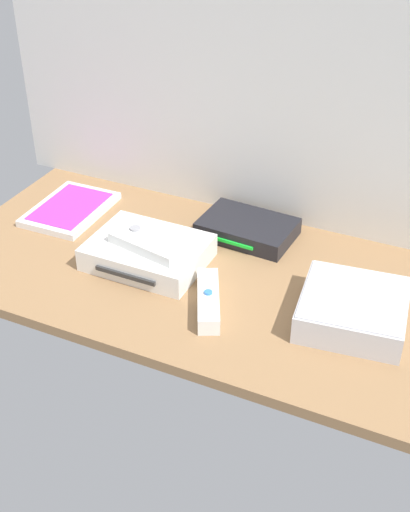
% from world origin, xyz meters
% --- Properties ---
extents(ground_plane, '(1.00, 0.48, 0.02)m').
position_xyz_m(ground_plane, '(0.00, 0.00, -0.01)').
color(ground_plane, '#936D47').
rests_on(ground_plane, ground).
extents(back_wall, '(1.10, 0.01, 0.64)m').
position_xyz_m(back_wall, '(0.00, 0.25, 0.32)').
color(back_wall, silver).
rests_on(back_wall, ground).
extents(game_console, '(0.21, 0.17, 0.04)m').
position_xyz_m(game_console, '(-0.11, -0.01, 0.02)').
color(game_console, white).
rests_on(game_console, ground_plane).
extents(mini_computer, '(0.19, 0.19, 0.05)m').
position_xyz_m(mini_computer, '(0.28, -0.02, 0.03)').
color(mini_computer, silver).
rests_on(mini_computer, ground_plane).
extents(game_case, '(0.14, 0.19, 0.02)m').
position_xyz_m(game_case, '(-0.35, 0.08, 0.01)').
color(game_case, white).
rests_on(game_case, ground_plane).
extents(network_router, '(0.19, 0.13, 0.03)m').
position_xyz_m(network_router, '(0.02, 0.15, 0.02)').
color(network_router, black).
rests_on(network_router, ground_plane).
extents(remote_wand, '(0.10, 0.15, 0.03)m').
position_xyz_m(remote_wand, '(0.05, -0.09, 0.02)').
color(remote_wand, white).
rests_on(remote_wand, ground_plane).
extents(remote_classic_pad, '(0.16, 0.11, 0.02)m').
position_xyz_m(remote_classic_pad, '(-0.10, -0.01, 0.05)').
color(remote_classic_pad, white).
rests_on(remote_classic_pad, game_console).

